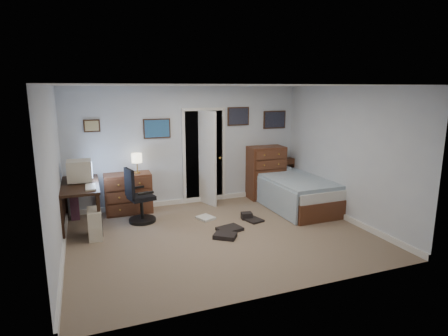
# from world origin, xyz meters

# --- Properties ---
(floor) EXTENTS (5.00, 4.00, 0.02)m
(floor) POSITION_xyz_m (0.00, 0.00, -0.01)
(floor) COLOR #826C59
(floor) RESTS_ON ground
(computer_desk) EXTENTS (0.67, 1.42, 0.81)m
(computer_desk) POSITION_xyz_m (-2.30, 1.21, 0.63)
(computer_desk) COLOR black
(computer_desk) RESTS_ON floor
(crt_monitor) EXTENTS (0.43, 0.40, 0.39)m
(crt_monitor) POSITION_xyz_m (-2.18, 1.36, 1.02)
(crt_monitor) COLOR beige
(crt_monitor) RESTS_ON computer_desk
(keyboard) EXTENTS (0.17, 0.44, 0.03)m
(keyboard) POSITION_xyz_m (-2.02, 0.86, 0.83)
(keyboard) COLOR beige
(keyboard) RESTS_ON computer_desk
(pc_tower) EXTENTS (0.23, 0.46, 0.49)m
(pc_tower) POSITION_xyz_m (-2.00, 0.66, 0.24)
(pc_tower) COLOR beige
(pc_tower) RESTS_ON floor
(office_chair) EXTENTS (0.60, 0.60, 1.04)m
(office_chair) POSITION_xyz_m (-1.20, 1.14, 0.40)
(office_chair) COLOR black
(office_chair) RESTS_ON floor
(media_stack) EXTENTS (0.15, 0.15, 0.76)m
(media_stack) POSITION_xyz_m (-2.32, 1.73, 0.38)
(media_stack) COLOR maroon
(media_stack) RESTS_ON floor
(low_dresser) EXTENTS (0.91, 0.47, 0.80)m
(low_dresser) POSITION_xyz_m (-1.31, 1.77, 0.40)
(low_dresser) COLOR brown
(low_dresser) RESTS_ON floor
(table_lamp) EXTENTS (0.20, 0.20, 0.39)m
(table_lamp) POSITION_xyz_m (-1.11, 1.77, 1.09)
(table_lamp) COLOR gold
(table_lamp) RESTS_ON low_dresser
(doorway) EXTENTS (0.96, 1.12, 2.05)m
(doorway) POSITION_xyz_m (0.35, 2.27, 1.00)
(doorway) COLOR black
(doorway) RESTS_ON floor
(tall_dresser) EXTENTS (0.81, 0.49, 1.18)m
(tall_dresser) POSITION_xyz_m (1.74, 1.75, 0.59)
(tall_dresser) COLOR brown
(tall_dresser) RESTS_ON floor
(headboard_bookcase) EXTENTS (0.95, 0.27, 0.85)m
(headboard_bookcase) POSITION_xyz_m (2.04, 1.86, 0.45)
(headboard_bookcase) COLOR brown
(headboard_bookcase) RESTS_ON floor
(bed) EXTENTS (1.18, 2.15, 0.70)m
(bed) POSITION_xyz_m (1.98, 0.95, 0.33)
(bed) COLOR brown
(bed) RESTS_ON floor
(wall_posters) EXTENTS (4.38, 0.04, 0.60)m
(wall_posters) POSITION_xyz_m (0.57, 1.98, 1.75)
(wall_posters) COLOR #331E11
(wall_posters) RESTS_ON floor
(floor_clutter) EXTENTS (1.20, 1.41, 0.13)m
(floor_clutter) POSITION_xyz_m (0.30, 0.29, 0.03)
(floor_clutter) COLOR black
(floor_clutter) RESTS_ON floor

